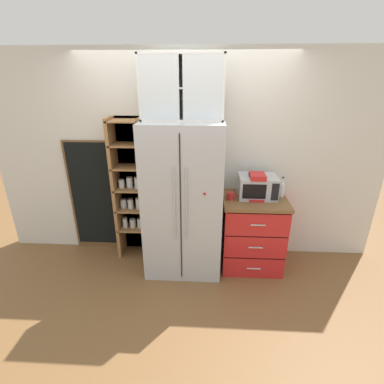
{
  "coord_description": "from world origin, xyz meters",
  "views": [
    {
      "loc": [
        0.26,
        -3.01,
        2.23
      ],
      "look_at": [
        0.1,
        0.0,
        0.99
      ],
      "focal_mm": 26.4,
      "sensor_mm": 36.0,
      "label": 1
    }
  ],
  "objects_px": {
    "mug_red": "(231,196)",
    "chalkboard_menu": "(93,197)",
    "microwave": "(257,187)",
    "coffee_maker": "(256,186)",
    "refrigerator": "(183,199)",
    "bottle_clear": "(282,188)"
  },
  "relations": [
    {
      "from": "coffee_maker",
      "to": "bottle_clear",
      "type": "bearing_deg",
      "value": 12.62
    },
    {
      "from": "refrigerator",
      "to": "microwave",
      "type": "distance_m",
      "value": 0.88
    },
    {
      "from": "microwave",
      "to": "bottle_clear",
      "type": "relative_size",
      "value": 1.81
    },
    {
      "from": "refrigerator",
      "to": "microwave",
      "type": "bearing_deg",
      "value": 6.64
    },
    {
      "from": "coffee_maker",
      "to": "bottle_clear",
      "type": "relative_size",
      "value": 1.28
    },
    {
      "from": "mug_red",
      "to": "chalkboard_menu",
      "type": "relative_size",
      "value": 0.08
    },
    {
      "from": "chalkboard_menu",
      "to": "mug_red",
      "type": "bearing_deg",
      "value": -10.23
    },
    {
      "from": "refrigerator",
      "to": "coffee_maker",
      "type": "distance_m",
      "value": 0.86
    },
    {
      "from": "refrigerator",
      "to": "bottle_clear",
      "type": "bearing_deg",
      "value": 6.38
    },
    {
      "from": "mug_red",
      "to": "microwave",
      "type": "bearing_deg",
      "value": 16.46
    },
    {
      "from": "mug_red",
      "to": "bottle_clear",
      "type": "distance_m",
      "value": 0.62
    },
    {
      "from": "microwave",
      "to": "chalkboard_menu",
      "type": "height_order",
      "value": "chalkboard_menu"
    },
    {
      "from": "refrigerator",
      "to": "microwave",
      "type": "xyz_separation_m",
      "value": [
        0.86,
        0.1,
        0.13
      ]
    },
    {
      "from": "microwave",
      "to": "bottle_clear",
      "type": "height_order",
      "value": "microwave"
    },
    {
      "from": "coffee_maker",
      "to": "chalkboard_menu",
      "type": "xyz_separation_m",
      "value": [
        -2.06,
        0.27,
        -0.3
      ]
    },
    {
      "from": "microwave",
      "to": "mug_red",
      "type": "distance_m",
      "value": 0.34
    },
    {
      "from": "refrigerator",
      "to": "mug_red",
      "type": "bearing_deg",
      "value": 0.76
    },
    {
      "from": "mug_red",
      "to": "bottle_clear",
      "type": "xyz_separation_m",
      "value": [
        0.61,
        0.12,
        0.06
      ]
    },
    {
      "from": "refrigerator",
      "to": "coffee_maker",
      "type": "bearing_deg",
      "value": 3.98
    },
    {
      "from": "coffee_maker",
      "to": "chalkboard_menu",
      "type": "height_order",
      "value": "chalkboard_menu"
    },
    {
      "from": "bottle_clear",
      "to": "chalkboard_menu",
      "type": "bearing_deg",
      "value": 175.24
    },
    {
      "from": "mug_red",
      "to": "bottle_clear",
      "type": "height_order",
      "value": "bottle_clear"
    }
  ]
}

